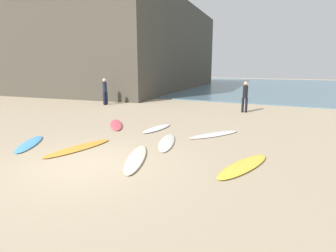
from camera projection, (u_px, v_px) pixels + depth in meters
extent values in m
plane|color=tan|center=(86.00, 165.00, 7.40)|extent=(120.00, 120.00, 0.00)
cube|color=slate|center=(265.00, 86.00, 37.50)|extent=(120.00, 40.00, 0.08)
cube|color=#474238|center=(102.00, 49.00, 34.29)|extent=(25.30, 27.43, 9.50)
ellipsoid|color=silver|center=(157.00, 128.00, 11.61)|extent=(0.64, 1.98, 0.08)
ellipsoid|color=yellow|center=(244.00, 166.00, 7.24)|extent=(1.22, 2.55, 0.08)
ellipsoid|color=silver|center=(167.00, 142.00, 9.52)|extent=(1.29, 2.37, 0.07)
ellipsoid|color=#4E9FE4|center=(30.00, 144.00, 9.34)|extent=(1.67, 2.10, 0.06)
ellipsoid|color=orange|center=(79.00, 148.00, 8.85)|extent=(0.94, 2.60, 0.06)
ellipsoid|color=white|center=(214.00, 134.00, 10.60)|extent=(1.74, 2.32, 0.07)
ellipsoid|color=#DA4D5E|center=(116.00, 125.00, 12.34)|extent=(1.95, 2.21, 0.09)
ellipsoid|color=#F9EDCB|center=(136.00, 158.00, 7.81)|extent=(1.48, 2.51, 0.09)
cylinder|color=black|center=(246.00, 105.00, 15.80)|extent=(0.14, 0.14, 0.85)
cylinder|color=black|center=(243.00, 105.00, 15.85)|extent=(0.14, 0.14, 0.85)
cylinder|color=black|center=(245.00, 92.00, 15.66)|extent=(0.33, 0.33, 0.71)
sphere|color=tan|center=(246.00, 84.00, 15.56)|extent=(0.23, 0.23, 0.23)
cylinder|color=black|center=(104.00, 98.00, 19.49)|extent=(0.14, 0.14, 0.83)
cylinder|color=black|center=(107.00, 98.00, 19.57)|extent=(0.14, 0.14, 0.83)
cylinder|color=black|center=(105.00, 87.00, 19.37)|extent=(0.39, 0.39, 0.69)
sphere|color=beige|center=(104.00, 81.00, 19.27)|extent=(0.22, 0.22, 0.22)
cylinder|color=#191E33|center=(104.00, 99.00, 18.84)|extent=(0.14, 0.14, 0.87)
cylinder|color=#191E33|center=(106.00, 98.00, 19.01)|extent=(0.14, 0.14, 0.87)
cylinder|color=#191E33|center=(105.00, 87.00, 18.75)|extent=(0.29, 0.29, 0.72)
sphere|color=beige|center=(104.00, 80.00, 18.65)|extent=(0.24, 0.24, 0.24)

